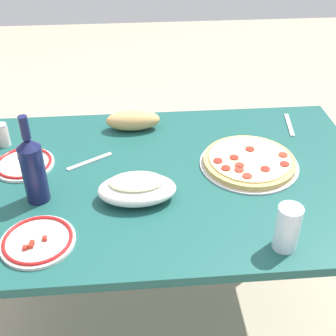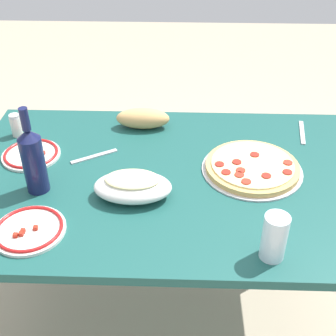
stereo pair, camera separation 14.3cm
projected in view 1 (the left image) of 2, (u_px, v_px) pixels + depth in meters
ground_plane at (168, 317)px, 1.92m from camera, size 8.00×8.00×0.00m
dining_table at (168, 203)px, 1.56m from camera, size 1.36×0.88×0.75m
pepperoni_pizza at (249, 162)px, 1.53m from camera, size 0.34×0.34×0.03m
baked_pasta_dish at (137, 188)px, 1.37m from camera, size 0.24×0.15×0.08m
wine_bottle at (33, 168)px, 1.33m from camera, size 0.07×0.07×0.29m
water_glass at (287, 228)px, 1.19m from camera, size 0.07×0.07×0.14m
side_plate_near at (24, 164)px, 1.54m from camera, size 0.20×0.20×0.02m
side_plate_far at (38, 241)px, 1.23m from camera, size 0.21×0.21×0.02m
bread_loaf at (133, 120)px, 1.72m from camera, size 0.20×0.09×0.08m
spice_shaker at (3, 135)px, 1.62m from camera, size 0.04×0.04×0.09m
fork_left at (289, 125)px, 1.76m from camera, size 0.04×0.17×0.00m
fork_right at (90, 161)px, 1.56m from camera, size 0.15×0.10×0.00m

